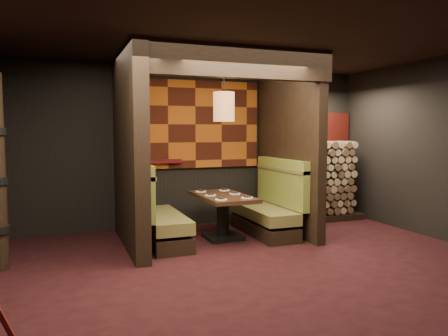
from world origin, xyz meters
TOP-DOWN VIEW (x-y plane):
  - floor at (0.00, 0.00)m, footprint 6.50×5.50m
  - ceiling at (0.00, 0.00)m, footprint 6.50×5.50m
  - wall_back at (0.00, 2.76)m, footprint 6.50×0.02m
  - partition_left at (-1.35, 1.65)m, footprint 0.20×2.20m
  - partition_right at (1.30, 1.70)m, footprint 0.15×2.10m
  - header_beam at (-0.02, 0.70)m, footprint 2.85×0.18m
  - tapa_back_panel at (-0.02, 2.71)m, footprint 2.40×0.06m
  - tapa_side_panel at (-1.23, 1.82)m, footprint 0.04×1.85m
  - lacquer_shelf at (-0.60, 2.65)m, footprint 0.60×0.12m
  - booth_bench_left at (-0.96, 1.65)m, footprint 0.68×1.60m
  - booth_bench_right at (0.93, 1.65)m, footprint 0.68×1.60m
  - dining_table at (0.09, 1.58)m, footprint 0.75×1.34m
  - place_settings at (0.09, 1.58)m, footprint 0.62×1.10m
  - pendant_lamp at (0.09, 1.53)m, footprint 0.33×0.33m
  - firewood_stack at (2.29, 2.35)m, footprint 1.73×0.70m
  - mosaic_header at (2.29, 2.68)m, footprint 1.83×0.10m
  - bay_front_post at (1.39, 1.96)m, footprint 0.08×0.08m

SIDE VIEW (x-z plane):
  - floor at x=0.00m, z-range -0.02..0.00m
  - booth_bench_left at x=-0.96m, z-range -0.17..0.97m
  - booth_bench_right at x=0.93m, z-range -0.17..0.97m
  - dining_table at x=0.09m, z-range 0.12..0.82m
  - place_settings at x=0.09m, z-range 0.70..0.73m
  - firewood_stack at x=2.29m, z-range 0.00..1.50m
  - lacquer_shelf at x=-0.60m, z-range 1.15..1.21m
  - wall_back at x=0.00m, z-range 0.00..2.85m
  - partition_left at x=-1.35m, z-range 0.00..2.85m
  - partition_right at x=1.30m, z-range 0.00..2.85m
  - bay_front_post at x=1.39m, z-range 0.00..2.85m
  - mosaic_header at x=2.29m, z-range 1.50..2.06m
  - tapa_back_panel at x=-0.02m, z-range 1.04..2.60m
  - tapa_side_panel at x=-1.23m, z-range 1.12..2.58m
  - pendant_lamp at x=0.09m, z-range 1.57..2.58m
  - header_beam at x=-0.02m, z-range 2.41..2.85m
  - ceiling at x=0.00m, z-range 2.85..2.87m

